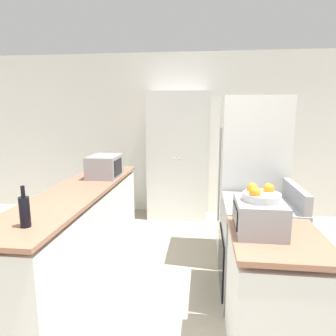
% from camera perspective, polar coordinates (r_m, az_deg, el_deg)
% --- Properties ---
extents(wall_back, '(7.00, 0.06, 2.60)m').
position_cam_1_polar(wall_back, '(4.96, 2.19, 6.28)').
color(wall_back, white).
rests_on(wall_back, ground_plane).
extents(counter_left, '(0.60, 2.67, 0.90)m').
position_cam_1_polar(counter_left, '(3.38, -16.53, -11.54)').
color(counter_left, silver).
rests_on(counter_left, ground_plane).
extents(counter_right, '(0.60, 0.72, 0.90)m').
position_cam_1_polar(counter_right, '(2.32, 19.52, -22.79)').
color(counter_right, silver).
rests_on(counter_right, ground_plane).
extents(pantry_cabinet, '(0.92, 0.49, 1.98)m').
position_cam_1_polar(pantry_cabinet, '(4.71, 1.91, 2.25)').
color(pantry_cabinet, white).
rests_on(pantry_cabinet, ground_plane).
extents(stove, '(0.66, 0.70, 1.06)m').
position_cam_1_polar(stove, '(2.93, 16.79, -14.58)').
color(stove, '#9E9EA3').
rests_on(stove, ground_plane).
extents(refrigerator, '(0.70, 0.74, 1.84)m').
position_cam_1_polar(refrigerator, '(3.50, 15.33, -2.28)').
color(refrigerator, white).
rests_on(refrigerator, ground_plane).
extents(microwave, '(0.35, 0.48, 0.26)m').
position_cam_1_polar(microwave, '(3.73, -11.91, 0.34)').
color(microwave, '#939399').
rests_on(microwave, counter_left).
extents(wine_bottle, '(0.07, 0.07, 0.30)m').
position_cam_1_polar(wine_bottle, '(2.31, -25.64, -7.40)').
color(wine_bottle, black).
rests_on(wine_bottle, counter_left).
extents(toaster_oven, '(0.32, 0.39, 0.22)m').
position_cam_1_polar(toaster_oven, '(2.10, 16.93, -8.72)').
color(toaster_oven, '#939399').
rests_on(toaster_oven, counter_right).
extents(fruit_bowl, '(0.25, 0.25, 0.10)m').
position_cam_1_polar(fruit_bowl, '(2.06, 17.26, -4.89)').
color(fruit_bowl, silver).
rests_on(fruit_bowl, toaster_oven).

